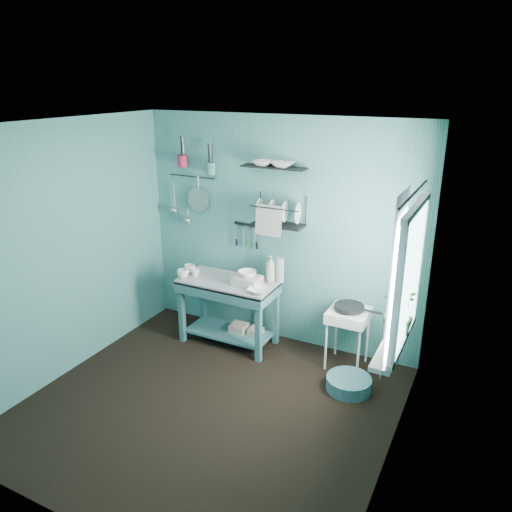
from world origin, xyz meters
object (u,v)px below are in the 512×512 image
at_px(utensil_cup_magenta, 182,161).
at_px(potted_plant, 398,312).
at_px(wash_tub, 247,281).
at_px(colander, 198,200).
at_px(soap_bottle, 271,268).
at_px(mug_mid, 196,273).
at_px(hotplate_stand, 347,338).
at_px(storage_tin_large, 239,333).
at_px(water_bottle, 280,270).
at_px(dish_rack, 278,211).
at_px(floor_basin, 349,384).
at_px(frying_pan, 349,307).
at_px(mug_left, 183,274).
at_px(storage_tin_small, 256,336).
at_px(work_counter, 229,312).
at_px(mug_right, 190,269).
at_px(utensil_cup_teal, 211,169).

distance_m(utensil_cup_magenta, potted_plant, 2.96).
bearing_deg(wash_tub, colander, 156.56).
bearing_deg(soap_bottle, mug_mid, -162.00).
height_order(hotplate_stand, storage_tin_large, hotplate_stand).
bearing_deg(water_bottle, storage_tin_large, -157.96).
bearing_deg(storage_tin_large, dish_rack, 28.38).
distance_m(potted_plant, floor_basin, 1.11).
bearing_deg(colander, frying_pan, -6.45).
distance_m(mug_left, storage_tin_small, 1.08).
distance_m(work_counter, wash_tub, 0.50).
bearing_deg(mug_mid, potted_plant, -12.61).
relative_size(hotplate_stand, potted_plant, 1.46).
xyz_separation_m(mug_right, floor_basin, (1.99, -0.29, -0.74)).
bearing_deg(water_bottle, utensil_cup_teal, 174.61).
height_order(mug_left, hotplate_stand, mug_left).
xyz_separation_m(mug_mid, wash_tub, (0.63, 0.04, 0.00)).
bearing_deg(utensil_cup_teal, frying_pan, -6.21).
xyz_separation_m(colander, potted_plant, (2.50, -0.91, -0.48)).
distance_m(hotplate_stand, storage_tin_small, 1.06).
distance_m(mug_mid, wash_tub, 0.63).
bearing_deg(colander, hotplate_stand, -6.45).
height_order(frying_pan, colander, colander).
bearing_deg(utensil_cup_magenta, mug_mid, -45.25).
xyz_separation_m(water_bottle, floor_basin, (0.97, -0.51, -0.83)).
distance_m(dish_rack, storage_tin_large, 1.49).
bearing_deg(floor_basin, utensil_cup_magenta, 165.13).
bearing_deg(work_counter, colander, 146.91).
xyz_separation_m(work_counter, potted_plant, (1.93, -0.58, 0.67)).
xyz_separation_m(colander, storage_tin_small, (0.87, -0.25, -1.43)).
relative_size(dish_rack, utensil_cup_magenta, 4.23).
xyz_separation_m(mug_left, colander, (-0.09, 0.49, 0.73)).
xyz_separation_m(frying_pan, floor_basin, (0.16, -0.41, -0.61)).
bearing_deg(soap_bottle, dish_rack, 43.37).
distance_m(mug_left, mug_right, 0.16).
xyz_separation_m(mug_right, utensil_cup_teal, (0.13, 0.30, 1.10)).
relative_size(water_bottle, storage_tin_small, 1.40).
bearing_deg(mug_left, hotplate_stand, 8.73).
distance_m(wash_tub, utensil_cup_magenta, 1.56).
bearing_deg(utensil_cup_magenta, colander, 9.73).
bearing_deg(utensil_cup_teal, hotplate_stand, -6.21).
bearing_deg(work_counter, potted_plant, -19.19).
relative_size(mug_left, storage_tin_large, 0.56).
bearing_deg(mug_right, storage_tin_large, 4.76).
height_order(soap_bottle, hotplate_stand, soap_bottle).
bearing_deg(mug_mid, floor_basin, -6.97).
distance_m(hotplate_stand, frying_pan, 0.36).
bearing_deg(utensil_cup_teal, storage_tin_small, -18.57).
distance_m(soap_bottle, storage_tin_small, 0.82).
distance_m(mug_right, frying_pan, 1.84).
bearing_deg(soap_bottle, frying_pan, -5.09).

